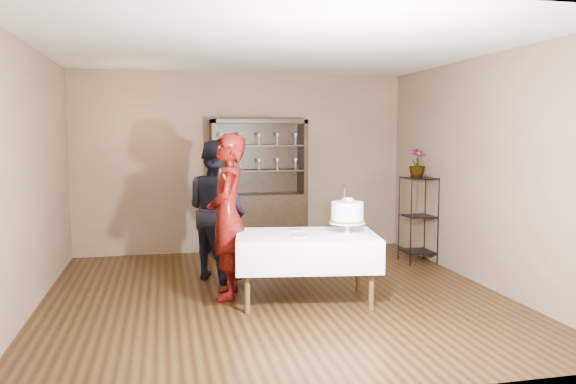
% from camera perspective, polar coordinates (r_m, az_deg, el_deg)
% --- Properties ---
extents(floor, '(5.00, 5.00, 0.00)m').
position_cam_1_polar(floor, '(6.34, -1.33, -10.50)').
color(floor, black).
rests_on(floor, ground).
extents(ceiling, '(5.00, 5.00, 0.00)m').
position_cam_1_polar(ceiling, '(6.15, -1.40, 14.41)').
color(ceiling, silver).
rests_on(ceiling, back_wall).
extents(back_wall, '(5.00, 0.02, 2.70)m').
position_cam_1_polar(back_wall, '(8.56, -4.62, 2.96)').
color(back_wall, brown).
rests_on(back_wall, floor).
extents(wall_left, '(0.02, 5.00, 2.70)m').
position_cam_1_polar(wall_left, '(6.13, -24.97, 1.22)').
color(wall_left, brown).
rests_on(wall_left, floor).
extents(wall_right, '(0.02, 5.00, 2.70)m').
position_cam_1_polar(wall_right, '(7.02, 19.09, 1.99)').
color(wall_right, brown).
rests_on(wall_right, floor).
extents(china_hutch, '(1.40, 0.48, 2.00)m').
position_cam_1_polar(china_hutch, '(8.41, -3.00, -1.77)').
color(china_hutch, black).
rests_on(china_hutch, floor).
extents(plant_etagere, '(0.42, 0.42, 1.20)m').
position_cam_1_polar(plant_etagere, '(8.04, 13.09, -2.38)').
color(plant_etagere, black).
rests_on(plant_etagere, floor).
extents(cake_table, '(1.60, 1.12, 0.74)m').
position_cam_1_polar(cake_table, '(5.99, 1.88, -5.94)').
color(cake_table, white).
rests_on(cake_table, floor).
extents(woman, '(0.53, 0.72, 1.80)m').
position_cam_1_polar(woman, '(6.15, -6.18, -2.46)').
color(woman, '#350504').
rests_on(woman, floor).
extents(man, '(1.02, 1.06, 1.72)m').
position_cam_1_polar(man, '(6.96, -7.26, -1.81)').
color(man, black).
rests_on(man, floor).
extents(cake, '(0.42, 0.42, 0.53)m').
position_cam_1_polar(cake, '(6.01, 6.04, -2.19)').
color(cake, beige).
rests_on(cake, cake_table).
extents(plate_near, '(0.21, 0.21, 0.01)m').
position_cam_1_polar(plate_near, '(5.81, 1.07, -4.48)').
color(plate_near, beige).
rests_on(plate_near, cake_table).
extents(plate_far, '(0.19, 0.19, 0.01)m').
position_cam_1_polar(plate_far, '(6.17, 0.82, -3.85)').
color(plate_far, beige).
rests_on(plate_far, cake_table).
extents(potted_plant, '(0.26, 0.26, 0.39)m').
position_cam_1_polar(potted_plant, '(7.95, 12.96, 2.84)').
color(potted_plant, '#436C33').
rests_on(potted_plant, plant_etagere).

